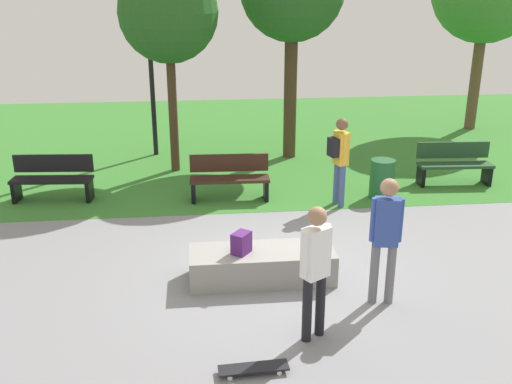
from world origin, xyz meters
name	(u,v)px	position (x,y,z in m)	size (l,w,h in m)	color
ground_plane	(272,268)	(0.00, 0.00, 0.00)	(28.00, 28.00, 0.00)	gray
grass_lawn	(235,138)	(0.00, 8.17, 0.00)	(26.60, 11.66, 0.01)	#387A2D
concrete_ledge	(262,265)	(-0.20, -0.32, 0.24)	(2.13, 0.77, 0.47)	gray
backpack_on_ledge	(241,243)	(-0.51, -0.38, 0.63)	(0.28, 0.20, 0.32)	#4C1E66
skater_performing_trick	(315,263)	(0.26, -1.88, 1.02)	(0.38, 0.34, 1.74)	black
skater_watching	(386,232)	(1.35, -1.16, 1.07)	(0.43, 0.25, 1.81)	slate
skateboard_by_ledge	(254,368)	(-0.55, -2.51, 0.06)	(0.81, 0.24, 0.08)	black
park_bench_far_left	(230,177)	(-0.46, 3.15, 0.48)	(1.61, 0.52, 0.91)	#331E14
park_bench_near_lamppost	(53,177)	(-4.02, 3.50, 0.48)	(1.63, 0.59, 0.91)	black
park_bench_far_right	(454,163)	(4.49, 3.60, 0.48)	(1.62, 0.56, 0.91)	#1E4223
tree_leaning_ash	(168,14)	(-1.61, 5.24, 3.56)	(2.18, 2.18, 4.67)	#42301E
lamp_post	(150,44)	(-2.15, 6.65, 2.80)	(0.28, 0.28, 4.67)	black
trash_bin	(382,179)	(2.65, 2.90, 0.40)	(0.50, 0.50, 0.81)	#1E592D
pedestrian_with_backpack	(340,154)	(1.64, 2.55, 1.07)	(0.40, 0.42, 1.77)	#3F5184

